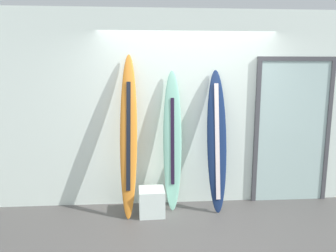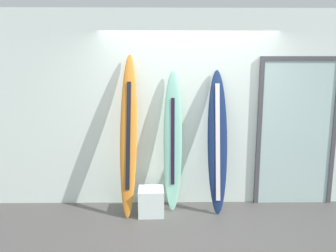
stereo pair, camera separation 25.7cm
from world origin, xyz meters
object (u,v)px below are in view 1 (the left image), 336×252
(display_block_left, at_px, (152,202))
(glass_door, at_px, (292,128))
(surfboard_navy, at_px, (217,142))
(surfboard_sunset, at_px, (129,137))
(surfboard_seafoam, at_px, (172,141))

(display_block_left, relative_size, glass_door, 0.17)
(surfboard_navy, xyz_separation_m, display_block_left, (-0.92, -0.15, -0.79))
(surfboard_sunset, xyz_separation_m, display_block_left, (0.30, -0.09, -0.89))
(surfboard_sunset, distance_m, display_block_left, 0.95)
(display_block_left, bearing_deg, glass_door, 10.03)
(surfboard_sunset, height_order, glass_door, surfboard_sunset)
(surfboard_navy, height_order, display_block_left, surfboard_navy)
(surfboard_sunset, distance_m, surfboard_seafoam, 0.62)
(surfboard_sunset, bearing_deg, surfboard_navy, 2.85)
(display_block_left, bearing_deg, surfboard_seafoam, 35.48)
(surfboard_seafoam, bearing_deg, display_block_left, -144.52)
(surfboard_sunset, relative_size, glass_door, 1.01)
(glass_door, bearing_deg, surfboard_seafoam, -175.02)
(surfboard_seafoam, relative_size, surfboard_navy, 0.99)
(surfboard_seafoam, xyz_separation_m, display_block_left, (-0.30, -0.21, -0.80))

